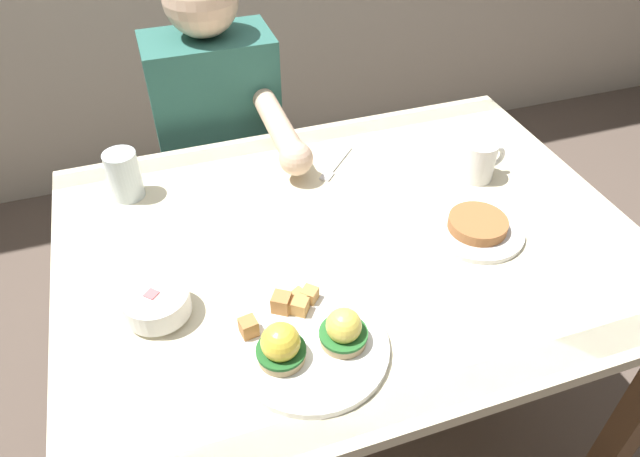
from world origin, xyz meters
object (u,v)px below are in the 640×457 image
at_px(eggs_benedict_plate, 309,341).
at_px(fork, 335,166).
at_px(fruit_bowl, 157,304).
at_px(coffee_mug, 479,159).
at_px(water_glass_near, 125,178).
at_px(dining_table, 349,271).
at_px(side_plate, 477,227).
at_px(diner_person, 222,140).

xyz_separation_m(eggs_benedict_plate, fork, (0.23, 0.50, -0.02)).
bearing_deg(eggs_benedict_plate, fruit_bowl, 145.43).
xyz_separation_m(coffee_mug, water_glass_near, (-0.79, 0.19, -0.00)).
relative_size(dining_table, fork, 9.70).
bearing_deg(side_plate, water_glass_near, 151.88).
bearing_deg(fork, fruit_bowl, -143.62).
bearing_deg(eggs_benedict_plate, side_plate, 22.53).
bearing_deg(water_glass_near, eggs_benedict_plate, -64.72).
height_order(side_plate, diner_person, diner_person).
distance_m(dining_table, fruit_bowl, 0.44).
relative_size(coffee_mug, diner_person, 0.10).
bearing_deg(eggs_benedict_plate, fork, 65.53).
bearing_deg(eggs_benedict_plate, water_glass_near, 115.28).
relative_size(fruit_bowl, diner_person, 0.11).
bearing_deg(fork, eggs_benedict_plate, -114.47).
relative_size(fruit_bowl, fork, 0.97).
bearing_deg(side_plate, fork, 121.71).
bearing_deg(dining_table, fruit_bowl, -167.48).
xyz_separation_m(eggs_benedict_plate, side_plate, (0.43, 0.18, -0.01)).
bearing_deg(coffee_mug, eggs_benedict_plate, -146.21).
distance_m(coffee_mug, water_glass_near, 0.81).
bearing_deg(fruit_bowl, side_plate, 1.44).
distance_m(eggs_benedict_plate, side_plate, 0.47).
xyz_separation_m(dining_table, fruit_bowl, (-0.41, -0.09, 0.14)).
relative_size(coffee_mug, water_glass_near, 0.98).
distance_m(coffee_mug, diner_person, 0.74).
xyz_separation_m(coffee_mug, side_plate, (-0.10, -0.18, -0.04)).
bearing_deg(fruit_bowl, water_glass_near, 93.44).
relative_size(dining_table, eggs_benedict_plate, 4.44).
distance_m(water_glass_near, side_plate, 0.78).
bearing_deg(fruit_bowl, dining_table, 12.52).
bearing_deg(fork, diner_person, 122.41).
bearing_deg(coffee_mug, side_plate, -119.92).
xyz_separation_m(fruit_bowl, fork, (0.46, 0.34, -0.03)).
bearing_deg(diner_person, fork, -57.59).
relative_size(coffee_mug, side_plate, 0.56).
bearing_deg(side_plate, eggs_benedict_plate, -157.47).
bearing_deg(dining_table, side_plate, -16.03).
bearing_deg(dining_table, water_glass_near, 145.71).
xyz_separation_m(eggs_benedict_plate, fruit_bowl, (-0.23, 0.16, 0.01)).
bearing_deg(fork, side_plate, -58.29).
bearing_deg(fruit_bowl, fork, 36.38).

